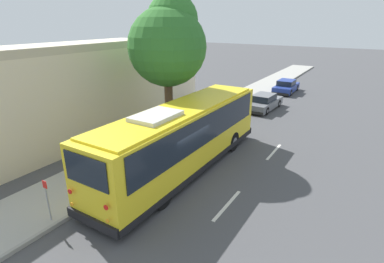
{
  "coord_description": "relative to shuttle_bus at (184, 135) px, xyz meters",
  "views": [
    {
      "loc": [
        -9.86,
        -7.0,
        6.85
      ],
      "look_at": [
        2.8,
        0.83,
        1.3
      ],
      "focal_mm": 28.0,
      "sensor_mm": 36.0,
      "label": 1
    }
  ],
  "objects": [
    {
      "name": "sign_post_far",
      "position": [
        -4.67,
        1.75,
        -0.82
      ],
      "size": [
        0.06,
        0.22,
        1.6
      ],
      "color": "gray",
      "rests_on": "sidewalk_slab"
    },
    {
      "name": "parked_sedan_blue",
      "position": [
        19.37,
        0.37,
        -1.21
      ],
      "size": [
        4.35,
        1.81,
        1.26
      ],
      "rotation": [
        0.0,
        0.0,
        0.01
      ],
      "color": "navy",
      "rests_on": "ground"
    },
    {
      "name": "sign_post_near",
      "position": [
        -6.0,
        1.75,
        -0.83
      ],
      "size": [
        0.06,
        0.22,
        1.58
      ],
      "color": "gray",
      "rests_on": "sidewalk_slab"
    },
    {
      "name": "lane_stripe_mid",
      "position": [
        -1.68,
        -3.13,
        -1.79
      ],
      "size": [
        2.4,
        0.14,
        0.01
      ],
      "primitive_type": "cube",
      "color": "silver",
      "rests_on": "ground"
    },
    {
      "name": "shuttle_bus",
      "position": [
        0.0,
        0.0,
        0.0
      ],
      "size": [
        11.41,
        2.65,
        3.34
      ],
      "rotation": [
        0.0,
        0.0,
        -0.0
      ],
      "color": "yellow",
      "rests_on": "ground"
    },
    {
      "name": "lane_stripe_ahead",
      "position": [
        4.32,
        -3.13,
        -1.79
      ],
      "size": [
        2.4,
        0.14,
        0.01
      ],
      "primitive_type": "cube",
      "color": "silver",
      "rests_on": "ground"
    },
    {
      "name": "parked_sedan_gray",
      "position": [
        12.2,
        0.21,
        -1.21
      ],
      "size": [
        4.53,
        1.9,
        1.27
      ],
      "rotation": [
        0.0,
        0.0,
        -0.05
      ],
      "color": "slate",
      "rests_on": "ground"
    },
    {
      "name": "sidewalk_slab",
      "position": [
        -1.09,
        3.06,
        -1.72
      ],
      "size": [
        80.0,
        3.08,
        0.15
      ],
      "primitive_type": "cube",
      "color": "#A3A099",
      "rests_on": "ground"
    },
    {
      "name": "building_backdrop",
      "position": [
        1.52,
        10.19,
        0.85
      ],
      "size": [
        19.06,
        8.29,
        5.67
      ],
      "color": "beige",
      "rests_on": "ground"
    },
    {
      "name": "curb_strip",
      "position": [
        -1.09,
        1.45,
        -1.72
      ],
      "size": [
        80.0,
        0.14,
        0.15
      ],
      "primitive_type": "cube",
      "color": "gray",
      "rests_on": "ground"
    },
    {
      "name": "fire_hydrant",
      "position": [
        8.98,
        2.03,
        -1.24
      ],
      "size": [
        0.22,
        0.22,
        0.81
      ],
      "color": "red",
      "rests_on": "sidewalk_slab"
    },
    {
      "name": "street_tree",
      "position": [
        2.78,
        2.77,
        3.95
      ],
      "size": [
        4.29,
        4.29,
        8.12
      ],
      "color": "brown",
      "rests_on": "sidewalk_slab"
    },
    {
      "name": "ground_plane",
      "position": [
        -1.09,
        -0.23,
        -1.8
      ],
      "size": [
        160.0,
        160.0,
        0.0
      ],
      "primitive_type": "plane",
      "color": "#474749"
    }
  ]
}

